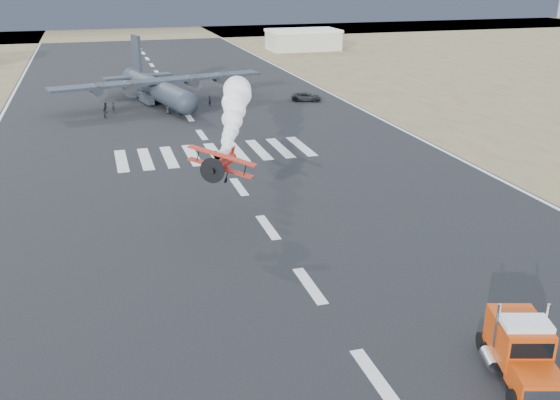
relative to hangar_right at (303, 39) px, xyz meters
name	(u,v)px	position (x,y,z in m)	size (l,w,h in m)	color
ground	(376,378)	(-46.00, -150.00, -3.01)	(500.00, 500.00, 0.00)	black
scrub_far	(126,30)	(-46.00, 80.00, -3.01)	(500.00, 80.00, 0.00)	brown
runway_markings	(202,135)	(-46.00, -90.00, -3.00)	(60.00, 260.00, 0.01)	silver
ridge_seg_d	(120,8)	(-46.00, 110.00, 3.49)	(150.00, 50.00, 13.00)	slate
ridge_seg_e	(266,3)	(19.00, 110.00, 4.49)	(150.00, 50.00, 15.00)	slate
ridge_seg_g	(509,1)	(149.00, 110.00, 3.49)	(150.00, 50.00, 13.00)	slate
hangar_right	(303,39)	(0.00, 0.00, 0.00)	(20.50, 12.50, 5.90)	#B6B2A1
semi_truck	(521,350)	(-37.91, -152.40, -1.06)	(4.93, 9.01, 3.97)	black
aerobatic_biplane	(223,163)	(-49.65, -123.58, 2.90)	(6.49, 6.14, 3.21)	red
smoke_trail	(237,99)	(-41.90, -95.59, 3.15)	(11.29, 34.40, 4.14)	white
transport_aircraft	(157,87)	(-49.62, -65.11, -0.17)	(37.83, 30.95, 11.00)	#1F242F
support_vehicle	(306,97)	(-23.34, -71.05, -2.26)	(2.50, 5.42, 1.51)	black
crew_a	(210,101)	(-41.11, -70.55, -2.09)	(0.67, 0.55, 1.83)	black
crew_b	(106,108)	(-58.82, -70.66, -2.16)	(0.83, 0.51, 1.70)	black
crew_c	(177,108)	(-47.44, -74.86, -2.06)	(1.23, 0.57, 1.90)	black
crew_d	(189,109)	(-45.62, -75.49, -2.14)	(1.02, 0.52, 1.74)	black
crew_e	(168,109)	(-48.93, -74.46, -2.15)	(0.84, 0.51, 1.71)	black
crew_f	(165,104)	(-48.95, -70.82, -2.13)	(1.63, 0.53, 1.76)	black
crew_g	(113,107)	(-57.62, -70.98, -2.12)	(0.65, 0.54, 1.78)	black
crew_h	(105,112)	(-59.04, -74.69, -2.07)	(0.91, 0.56, 1.87)	black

